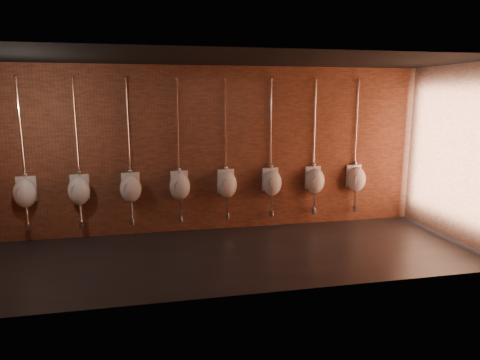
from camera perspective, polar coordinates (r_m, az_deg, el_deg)
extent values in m
plane|color=black|center=(7.31, -1.53, -9.95)|extent=(8.50, 8.50, 0.00)
cube|color=black|center=(6.85, -1.67, 15.92)|extent=(8.50, 3.00, 0.04)
cube|color=brown|center=(8.37, -3.44, 4.03)|extent=(8.50, 0.04, 3.20)
cube|color=brown|center=(5.45, 1.24, 0.30)|extent=(8.50, 0.04, 3.20)
cube|color=brown|center=(8.72, 27.10, 3.12)|extent=(0.04, 3.00, 3.20)
ellipsoid|color=white|center=(8.53, -26.76, -1.59)|extent=(0.43, 0.39, 0.52)
cube|color=white|center=(8.64, -26.57, -1.07)|extent=(0.34, 0.08, 0.47)
cylinder|color=#A1A1A1|center=(8.40, -27.00, -1.57)|extent=(0.23, 0.05, 0.23)
cylinder|color=silver|center=(8.49, -27.23, 6.12)|extent=(0.03, 0.03, 1.76)
sphere|color=silver|center=(8.57, -26.77, 0.67)|extent=(0.09, 0.09, 0.09)
cylinder|color=silver|center=(8.48, -27.76, 12.05)|extent=(0.06, 0.06, 0.01)
cylinder|color=silver|center=(8.61, -26.54, -4.09)|extent=(0.04, 0.04, 0.37)
cylinder|color=silver|center=(8.68, -26.40, -5.64)|extent=(0.09, 0.09, 0.13)
cylinder|color=silver|center=(8.76, -26.26, -5.48)|extent=(0.04, 0.17, 0.04)
ellipsoid|color=white|center=(8.34, -20.68, -1.38)|extent=(0.43, 0.39, 0.52)
cube|color=white|center=(8.46, -20.57, -0.85)|extent=(0.34, 0.08, 0.47)
cylinder|color=#A1A1A1|center=(8.21, -20.82, -1.36)|extent=(0.23, 0.05, 0.23)
cylinder|color=silver|center=(8.30, -21.09, 6.52)|extent=(0.03, 0.03, 1.76)
sphere|color=silver|center=(8.38, -20.72, 0.93)|extent=(0.09, 0.09, 0.09)
cylinder|color=silver|center=(8.28, -21.52, 12.59)|extent=(0.06, 0.06, 0.01)
cylinder|color=silver|center=(8.42, -20.50, -3.93)|extent=(0.04, 0.04, 0.37)
cylinder|color=silver|center=(8.49, -20.39, -5.52)|extent=(0.09, 0.09, 0.13)
cylinder|color=silver|center=(8.57, -20.31, -5.36)|extent=(0.04, 0.17, 0.04)
ellipsoid|color=white|center=(8.24, -14.38, -1.15)|extent=(0.43, 0.39, 0.52)
cube|color=white|center=(8.36, -14.37, -0.61)|extent=(0.34, 0.08, 0.47)
cylinder|color=#A1A1A1|center=(8.11, -14.43, -1.12)|extent=(0.23, 0.05, 0.23)
cylinder|color=silver|center=(8.20, -14.73, 6.84)|extent=(0.03, 0.03, 1.76)
sphere|color=silver|center=(8.29, -14.46, 1.19)|extent=(0.09, 0.09, 0.09)
cylinder|color=silver|center=(8.19, -15.04, 13.00)|extent=(0.06, 0.06, 0.01)
cylinder|color=silver|center=(8.33, -14.26, -3.73)|extent=(0.04, 0.04, 0.37)
cylinder|color=silver|center=(8.40, -14.18, -5.34)|extent=(0.09, 0.09, 0.13)
cylinder|color=silver|center=(8.48, -14.16, -5.17)|extent=(0.04, 0.17, 0.04)
ellipsoid|color=white|center=(8.25, -8.03, -0.89)|extent=(0.43, 0.39, 0.52)
cube|color=white|center=(8.37, -8.10, -0.36)|extent=(0.34, 0.08, 0.47)
cylinder|color=#A1A1A1|center=(8.12, -7.97, -0.86)|extent=(0.23, 0.05, 0.23)
cylinder|color=silver|center=(8.21, -8.30, 7.09)|extent=(0.03, 0.03, 1.76)
sphere|color=silver|center=(8.29, -8.14, 1.44)|extent=(0.09, 0.09, 0.09)
cylinder|color=silver|center=(8.20, -8.47, 13.24)|extent=(0.06, 0.06, 0.01)
cylinder|color=silver|center=(8.34, -7.96, -3.48)|extent=(0.04, 0.04, 0.37)
cylinder|color=silver|center=(8.40, -7.91, -5.08)|extent=(0.09, 0.09, 0.13)
cylinder|color=silver|center=(8.49, -7.95, -4.93)|extent=(0.04, 0.17, 0.04)
ellipsoid|color=white|center=(8.36, -1.76, -0.64)|extent=(0.43, 0.39, 0.52)
cube|color=white|center=(8.48, -1.92, -0.11)|extent=(0.34, 0.08, 0.47)
cylinder|color=#A1A1A1|center=(8.23, -1.60, -0.60)|extent=(0.23, 0.05, 0.23)
cylinder|color=silver|center=(8.32, -1.94, 7.25)|extent=(0.03, 0.03, 1.76)
sphere|color=silver|center=(8.40, -1.89, 1.67)|extent=(0.09, 0.09, 0.09)
cylinder|color=silver|center=(8.31, -1.98, 13.32)|extent=(0.06, 0.06, 0.01)
cylinder|color=silver|center=(8.45, -1.74, -3.19)|extent=(0.04, 0.04, 0.37)
cylinder|color=silver|center=(8.51, -1.73, -4.78)|extent=(0.09, 0.09, 0.13)
cylinder|color=silver|center=(8.59, -1.84, -4.62)|extent=(0.04, 0.17, 0.04)
ellipsoid|color=white|center=(8.57, 4.28, -0.38)|extent=(0.43, 0.39, 0.52)
cube|color=white|center=(8.68, 4.04, 0.13)|extent=(0.34, 0.08, 0.47)
cylinder|color=#A1A1A1|center=(8.44, 4.53, -0.34)|extent=(0.23, 0.05, 0.23)
cylinder|color=silver|center=(8.52, 4.18, 7.31)|extent=(0.03, 0.03, 1.76)
sphere|color=silver|center=(8.60, 4.12, 1.87)|extent=(0.09, 0.09, 0.09)
cylinder|color=silver|center=(8.51, 4.26, 13.24)|extent=(0.06, 0.06, 0.01)
cylinder|color=silver|center=(8.65, 4.24, -2.88)|extent=(0.04, 0.04, 0.37)
cylinder|color=silver|center=(8.71, 4.22, -4.43)|extent=(0.09, 0.09, 0.13)
cylinder|color=silver|center=(8.79, 4.06, -4.28)|extent=(0.04, 0.17, 0.04)
ellipsoid|color=white|center=(8.86, 9.97, -0.13)|extent=(0.43, 0.39, 0.52)
cube|color=white|center=(8.97, 9.67, 0.35)|extent=(0.34, 0.08, 0.47)
cylinder|color=#A1A1A1|center=(8.74, 10.30, -0.09)|extent=(0.23, 0.05, 0.23)
cylinder|color=silver|center=(8.82, 9.95, 7.30)|extent=(0.03, 0.03, 1.76)
sphere|color=silver|center=(8.90, 9.80, 2.04)|extent=(0.09, 0.09, 0.09)
cylinder|color=silver|center=(8.81, 10.14, 13.03)|extent=(0.06, 0.06, 0.01)
cylinder|color=silver|center=(8.94, 9.89, -2.55)|extent=(0.04, 0.04, 0.37)
cylinder|color=silver|center=(9.00, 9.84, -4.06)|extent=(0.09, 0.09, 0.13)
cylinder|color=silver|center=(9.08, 9.64, -3.92)|extent=(0.04, 0.17, 0.04)
ellipsoid|color=white|center=(9.24, 15.25, 0.09)|extent=(0.43, 0.39, 0.52)
cube|color=white|center=(9.34, 14.90, 0.56)|extent=(0.34, 0.08, 0.47)
cylinder|color=#A1A1A1|center=(9.12, 15.63, 0.14)|extent=(0.23, 0.05, 0.23)
cylinder|color=silver|center=(9.20, 15.29, 7.23)|extent=(0.03, 0.03, 1.76)
sphere|color=silver|center=(9.27, 15.07, 2.18)|extent=(0.09, 0.09, 0.09)
cylinder|color=silver|center=(9.19, 15.58, 12.71)|extent=(0.06, 0.06, 0.01)
cylinder|color=silver|center=(9.32, 15.13, -2.23)|extent=(0.04, 0.04, 0.37)
cylinder|color=silver|center=(9.37, 15.06, -3.67)|extent=(0.09, 0.09, 0.13)
cylinder|color=silver|center=(9.45, 14.82, -3.55)|extent=(0.04, 0.17, 0.04)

